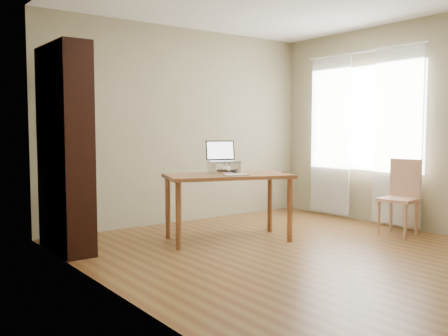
# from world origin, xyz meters

# --- Properties ---
(room) EXTENTS (4.04, 4.54, 2.64)m
(room) POSITION_xyz_m (0.03, 0.01, 1.30)
(room) COLOR #563016
(room) RESTS_ON ground
(bookshelf) EXTENTS (0.30, 0.90, 2.10)m
(bookshelf) POSITION_xyz_m (-1.83, 1.55, 1.05)
(bookshelf) COLOR black
(bookshelf) RESTS_ON ground
(curtains) EXTENTS (0.03, 1.90, 2.25)m
(curtains) POSITION_xyz_m (1.92, 0.80, 1.17)
(curtains) COLOR white
(curtains) RESTS_ON ground
(desk) EXTENTS (1.53, 1.10, 0.75)m
(desk) POSITION_xyz_m (-0.21, 0.95, 0.65)
(desk) COLOR brown
(desk) RESTS_ON ground
(laptop_stand) EXTENTS (0.32, 0.25, 0.13)m
(laptop_stand) POSITION_xyz_m (-0.21, 1.03, 0.83)
(laptop_stand) COLOR silver
(laptop_stand) RESTS_ON desk
(laptop) EXTENTS (0.40, 0.38, 0.24)m
(laptop) POSITION_xyz_m (-0.21, 1.09, 0.94)
(laptop) COLOR silver
(laptop) RESTS_ON laptop_stand
(keyboard) EXTENTS (0.29, 0.16, 0.02)m
(keyboard) POSITION_xyz_m (-0.26, 0.73, 0.76)
(keyboard) COLOR silver
(keyboard) RESTS_ON desk
(coaster) EXTENTS (0.09, 0.09, 0.01)m
(coaster) POSITION_xyz_m (0.46, 0.73, 0.75)
(coaster) COLOR #58321E
(coaster) RESTS_ON desk
(cat) EXTENTS (0.24, 0.48, 0.15)m
(cat) POSITION_xyz_m (-0.24, 1.06, 0.81)
(cat) COLOR #3F3731
(cat) RESTS_ON desk
(chair) EXTENTS (0.46, 0.46, 0.90)m
(chair) POSITION_xyz_m (1.63, -0.03, 0.48)
(chair) COLOR tan
(chair) RESTS_ON ground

